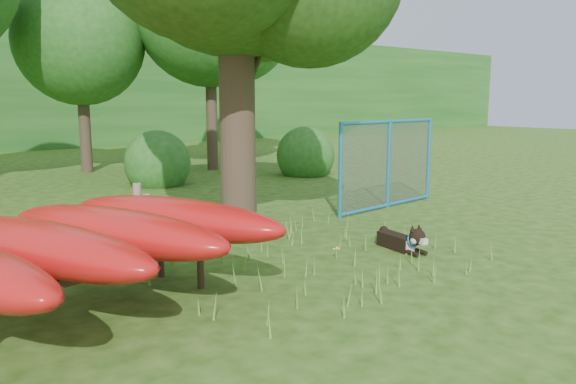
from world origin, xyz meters
TOP-DOWN VIEW (x-y plane):
  - ground at (0.00, 0.00)m, footprint 80.00×80.00m
  - wooden_post at (-1.76, 2.03)m, footprint 0.33×0.11m
  - kayak_rack at (-2.95, 0.92)m, footprint 4.35×3.89m
  - husky_dog at (1.85, 0.37)m, footprint 0.39×1.07m
  - fence_section at (4.39, 2.87)m, footprint 3.25×0.35m
  - wildflower_clump at (0.70, 0.68)m, footprint 0.09×0.08m
  - bg_tree_c at (1.50, 13.00)m, footprint 4.00×4.00m
  - bg_tree_d at (5.00, 11.00)m, footprint 4.80×4.80m
  - bg_tree_e at (8.00, 14.00)m, footprint 4.60×4.60m
  - shrub_right at (6.50, 8.00)m, footprint 1.80×1.80m
  - shrub_mid at (2.00, 9.00)m, footprint 1.80×1.80m

SIDE VIEW (x-z plane):
  - ground at x=0.00m, z-range 0.00..0.00m
  - shrub_right at x=6.50m, z-range -0.90..0.90m
  - shrub_mid at x=2.00m, z-range -0.90..0.90m
  - wildflower_clump at x=0.70m, z-range 0.06..0.25m
  - husky_dog at x=1.85m, z-range -0.07..0.41m
  - wooden_post at x=-1.76m, z-range 0.04..1.26m
  - kayak_rack at x=-2.95m, z-range 0.30..1.43m
  - fence_section at x=4.39m, z-range -0.63..2.54m
  - bg_tree_c at x=1.50m, z-range 1.05..7.17m
  - bg_tree_d at x=5.00m, z-range 1.33..8.83m
  - bg_tree_e at x=8.00m, z-range 1.46..9.01m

